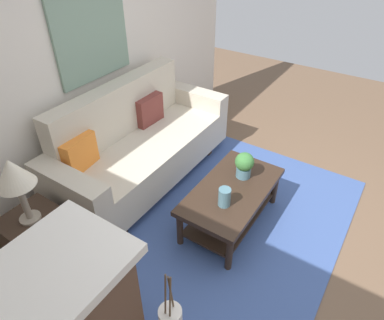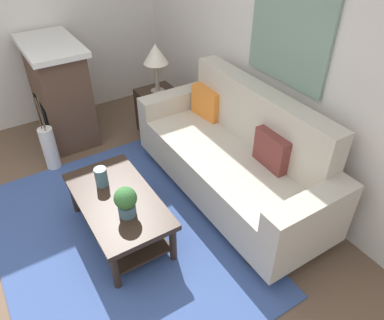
{
  "view_description": "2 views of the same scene",
  "coord_description": "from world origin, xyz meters",
  "px_view_note": "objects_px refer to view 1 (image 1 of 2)",
  "views": [
    {
      "loc": [
        -2.21,
        -0.44,
        2.5
      ],
      "look_at": [
        0.06,
        1.05,
        0.5
      ],
      "focal_mm": 31.86,
      "sensor_mm": 36.0,
      "label": 1
    },
    {
      "loc": [
        2.21,
        -0.13,
        2.53
      ],
      "look_at": [
        0.12,
        1.18,
        0.67
      ],
      "focal_mm": 34.63,
      "sensor_mm": 36.0,
      "label": 2
    }
  ],
  "objects_px": {
    "tabletop_vase": "(224,197)",
    "side_table": "(40,242)",
    "couch": "(140,146)",
    "throw_pillow_orange": "(80,153)",
    "throw_pillow_maroon": "(149,110)",
    "framed_painting": "(92,36)",
    "potted_plant_tabletop": "(244,164)",
    "table_lamp": "(13,175)",
    "coffee_table": "(231,198)"
  },
  "relations": [
    {
      "from": "throw_pillow_orange",
      "to": "coffee_table",
      "type": "height_order",
      "value": "throw_pillow_orange"
    },
    {
      "from": "coffee_table",
      "to": "throw_pillow_orange",
      "type": "bearing_deg",
      "value": 114.74
    },
    {
      "from": "framed_painting",
      "to": "coffee_table",
      "type": "bearing_deg",
      "value": -92.79
    },
    {
      "from": "coffee_table",
      "to": "potted_plant_tabletop",
      "type": "relative_size",
      "value": 4.2
    },
    {
      "from": "throw_pillow_maroon",
      "to": "potted_plant_tabletop",
      "type": "bearing_deg",
      "value": -98.63
    },
    {
      "from": "coffee_table",
      "to": "tabletop_vase",
      "type": "distance_m",
      "value": 0.3
    },
    {
      "from": "throw_pillow_maroon",
      "to": "potted_plant_tabletop",
      "type": "height_order",
      "value": "throw_pillow_maroon"
    },
    {
      "from": "coffee_table",
      "to": "potted_plant_tabletop",
      "type": "xyz_separation_m",
      "value": [
        0.22,
        -0.0,
        0.26
      ]
    },
    {
      "from": "potted_plant_tabletop",
      "to": "table_lamp",
      "type": "height_order",
      "value": "table_lamp"
    },
    {
      "from": "potted_plant_tabletop",
      "to": "tabletop_vase",
      "type": "bearing_deg",
      "value": -175.27
    },
    {
      "from": "potted_plant_tabletop",
      "to": "framed_painting",
      "type": "height_order",
      "value": "framed_painting"
    },
    {
      "from": "throw_pillow_maroon",
      "to": "table_lamp",
      "type": "distance_m",
      "value": 1.77
    },
    {
      "from": "tabletop_vase",
      "to": "side_table",
      "type": "relative_size",
      "value": 0.31
    },
    {
      "from": "throw_pillow_orange",
      "to": "throw_pillow_maroon",
      "type": "height_order",
      "value": "same"
    },
    {
      "from": "throw_pillow_orange",
      "to": "coffee_table",
      "type": "xyz_separation_m",
      "value": [
        0.6,
        -1.29,
        -0.37
      ]
    },
    {
      "from": "throw_pillow_maroon",
      "to": "framed_painting",
      "type": "bearing_deg",
      "value": 134.74
    },
    {
      "from": "throw_pillow_orange",
      "to": "side_table",
      "type": "distance_m",
      "value": 0.84
    },
    {
      "from": "throw_pillow_maroon",
      "to": "tabletop_vase",
      "type": "distance_m",
      "value": 1.49
    },
    {
      "from": "throw_pillow_orange",
      "to": "framed_painting",
      "type": "bearing_deg",
      "value": 26.78
    },
    {
      "from": "tabletop_vase",
      "to": "side_table",
      "type": "height_order",
      "value": "tabletop_vase"
    },
    {
      "from": "throw_pillow_maroon",
      "to": "framed_painting",
      "type": "xyz_separation_m",
      "value": [
        -0.34,
        0.34,
        0.84
      ]
    },
    {
      "from": "coffee_table",
      "to": "side_table",
      "type": "height_order",
      "value": "side_table"
    },
    {
      "from": "throw_pillow_maroon",
      "to": "potted_plant_tabletop",
      "type": "distance_m",
      "value": 1.31
    },
    {
      "from": "tabletop_vase",
      "to": "potted_plant_tabletop",
      "type": "distance_m",
      "value": 0.45
    },
    {
      "from": "couch",
      "to": "coffee_table",
      "type": "distance_m",
      "value": 1.18
    },
    {
      "from": "couch",
      "to": "throw_pillow_orange",
      "type": "bearing_deg",
      "value": 169.43
    },
    {
      "from": "throw_pillow_maroon",
      "to": "side_table",
      "type": "distance_m",
      "value": 1.78
    },
    {
      "from": "tabletop_vase",
      "to": "table_lamp",
      "type": "xyz_separation_m",
      "value": [
        -1.09,
        1.12,
        0.48
      ]
    },
    {
      "from": "throw_pillow_orange",
      "to": "table_lamp",
      "type": "relative_size",
      "value": 0.63
    },
    {
      "from": "table_lamp",
      "to": "tabletop_vase",
      "type": "bearing_deg",
      "value": -45.92
    },
    {
      "from": "coffee_table",
      "to": "framed_painting",
      "type": "xyz_separation_m",
      "value": [
        0.08,
        1.63,
        1.21
      ]
    },
    {
      "from": "potted_plant_tabletop",
      "to": "table_lamp",
      "type": "xyz_separation_m",
      "value": [
        -1.53,
        1.09,
        0.42
      ]
    },
    {
      "from": "couch",
      "to": "potted_plant_tabletop",
      "type": "height_order",
      "value": "couch"
    },
    {
      "from": "coffee_table",
      "to": "framed_painting",
      "type": "relative_size",
      "value": 1.23
    },
    {
      "from": "potted_plant_tabletop",
      "to": "table_lamp",
      "type": "relative_size",
      "value": 0.46
    },
    {
      "from": "couch",
      "to": "throw_pillow_orange",
      "type": "distance_m",
      "value": 0.73
    },
    {
      "from": "couch",
      "to": "coffee_table",
      "type": "bearing_deg",
      "value": -93.91
    },
    {
      "from": "framed_painting",
      "to": "potted_plant_tabletop",
      "type": "bearing_deg",
      "value": -85.06
    },
    {
      "from": "couch",
      "to": "tabletop_vase",
      "type": "relative_size",
      "value": 12.57
    },
    {
      "from": "throw_pillow_orange",
      "to": "potted_plant_tabletop",
      "type": "xyz_separation_m",
      "value": [
        0.82,
        -1.29,
        -0.11
      ]
    },
    {
      "from": "throw_pillow_maroon",
      "to": "table_lamp",
      "type": "relative_size",
      "value": 0.63
    },
    {
      "from": "couch",
      "to": "throw_pillow_maroon",
      "type": "bearing_deg",
      "value": 20.46
    },
    {
      "from": "tabletop_vase",
      "to": "side_table",
      "type": "bearing_deg",
      "value": 134.08
    },
    {
      "from": "throw_pillow_maroon",
      "to": "side_table",
      "type": "bearing_deg",
      "value": -173.12
    },
    {
      "from": "tabletop_vase",
      "to": "table_lamp",
      "type": "height_order",
      "value": "table_lamp"
    },
    {
      "from": "coffee_table",
      "to": "side_table",
      "type": "distance_m",
      "value": 1.7
    },
    {
      "from": "throw_pillow_orange",
      "to": "tabletop_vase",
      "type": "bearing_deg",
      "value": -74.33
    },
    {
      "from": "couch",
      "to": "coffee_table",
      "type": "height_order",
      "value": "couch"
    },
    {
      "from": "tabletop_vase",
      "to": "potted_plant_tabletop",
      "type": "bearing_deg",
      "value": 4.73
    },
    {
      "from": "tabletop_vase",
      "to": "couch",
      "type": "bearing_deg",
      "value": 75.9
    }
  ]
}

